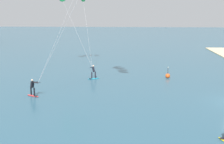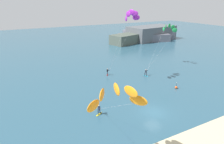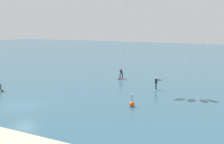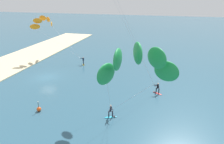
{
  "view_description": "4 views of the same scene",
  "coord_description": "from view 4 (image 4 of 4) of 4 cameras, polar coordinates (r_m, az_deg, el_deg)",
  "views": [
    {
      "loc": [
        -26.44,
        9.71,
        8.21
      ],
      "look_at": [
        1.58,
        11.47,
        2.43
      ],
      "focal_mm": 48.88,
      "sensor_mm": 36.0,
      "label": 1
    },
    {
      "loc": [
        -19.79,
        -22.44,
        17.12
      ],
      "look_at": [
        -1.85,
        10.81,
        3.89
      ],
      "focal_mm": 32.77,
      "sensor_mm": 36.0,
      "label": 2
    },
    {
      "loc": [
        23.64,
        -22.26,
        8.3
      ],
      "look_at": [
        2.93,
        13.49,
        1.98
      ],
      "focal_mm": 48.81,
      "sensor_mm": 36.0,
      "label": 3
    },
    {
      "loc": [
        28.99,
        19.68,
        13.57
      ],
      "look_at": [
        0.84,
        12.1,
        2.49
      ],
      "focal_mm": 32.73,
      "sensor_mm": 36.0,
      "label": 4
    }
  ],
  "objects": [
    {
      "name": "kitesurfer_nearshore",
      "position": [
        47.54,
        -18.34,
        12.84
      ],
      "size": [
        6.53,
        12.05,
        9.42
      ],
      "color": "yellow",
      "rests_on": "ground"
    },
    {
      "name": "kitesurfer_far_out",
      "position": [
        10.92,
        6.2,
        0.86
      ],
      "size": [
        11.98,
        7.1,
        11.45
      ],
      "color": "#23ADD1",
      "rests_on": "ground"
    },
    {
      "name": "marker_buoy",
      "position": [
        27.24,
        -19.74,
        -9.71
      ],
      "size": [
        0.56,
        0.56,
        1.38
      ],
      "color": "#EA5119",
      "rests_on": "ground"
    },
    {
      "name": "ground_plane",
      "position": [
        37.58,
        -17.76,
        -1.41
      ],
      "size": [
        240.0,
        240.0,
        0.0
      ],
      "primitive_type": "plane",
      "color": "#2D566B"
    }
  ]
}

